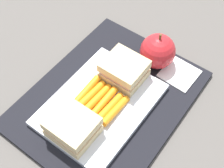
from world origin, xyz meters
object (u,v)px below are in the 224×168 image
carrot_sticks_bundle (100,101)px  sandwich_half_right (124,70)px  paper_napkin (179,74)px  food_tray (100,104)px  apple (158,51)px  sandwich_half_left (73,127)px

carrot_sticks_bundle → sandwich_half_right: bearing=-0.1°
paper_napkin → food_tray: bearing=152.2°
food_tray → carrot_sticks_bundle: (0.00, 0.00, 0.01)m
paper_napkin → apple: bearing=92.9°
carrot_sticks_bundle → apple: 0.16m
sandwich_half_left → food_tray: bearing=0.0°
paper_napkin → sandwich_half_right: bearing=134.2°
sandwich_half_left → paper_napkin: bearing=-19.5°
sandwich_half_left → sandwich_half_right: 0.16m
carrot_sticks_bundle → paper_napkin: bearing=-27.9°
carrot_sticks_bundle → sandwich_half_left: bearing=-179.9°
carrot_sticks_bundle → paper_napkin: (0.16, -0.08, -0.02)m
sandwich_half_right → carrot_sticks_bundle: bearing=179.9°
sandwich_half_left → paper_napkin: (0.24, -0.08, -0.03)m
food_tray → paper_napkin: 0.18m
carrot_sticks_bundle → paper_napkin: carrot_sticks_bundle is taller
sandwich_half_right → carrot_sticks_bundle: size_ratio=0.93×
food_tray → paper_napkin: (0.16, -0.08, -0.00)m
food_tray → paper_napkin: size_ratio=3.29×
carrot_sticks_bundle → food_tray: bearing=-172.3°
food_tray → sandwich_half_left: sandwich_half_left is taller
food_tray → carrot_sticks_bundle: size_ratio=2.68×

